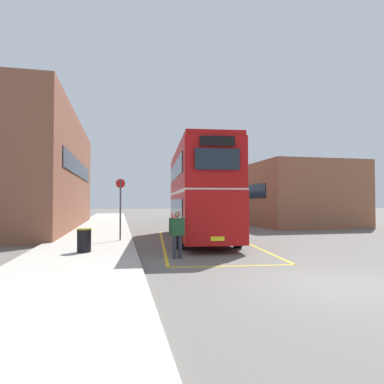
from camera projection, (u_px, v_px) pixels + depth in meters
name	position (u px, v px, depth m)	size (l,w,h in m)	color
ground_plane	(199.00, 232.00, 22.15)	(135.60, 135.60, 0.00)	#66605B
sidewalk_left	(99.00, 229.00, 23.12)	(4.00, 57.60, 0.14)	#B2ADA3
brick_building_left	(34.00, 174.00, 24.21)	(6.21, 19.71, 8.00)	brown
depot_building_right	(277.00, 195.00, 31.46)	(7.85, 15.64, 5.13)	brown
double_decker_bus	(199.00, 192.00, 17.53)	(3.50, 10.41, 4.75)	black
single_deck_bus	(197.00, 205.00, 34.68)	(3.44, 8.40, 3.02)	black
pedestrian_boarding	(177.00, 231.00, 11.86)	(0.55, 0.31, 1.66)	#2D2D38
litter_bin	(84.00, 240.00, 12.36)	(0.54, 0.54, 0.87)	black
bus_stop_sign	(120.00, 204.00, 16.13)	(0.44, 0.08, 2.96)	#4C4C51
bay_marking_yellow	(207.00, 244.00, 15.59)	(5.34, 12.61, 0.01)	gold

